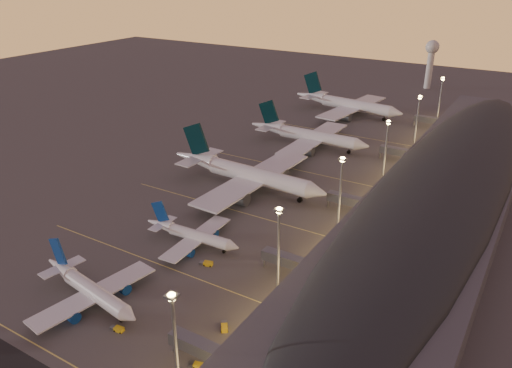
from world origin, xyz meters
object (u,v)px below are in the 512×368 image
object	(u,v)px
airliner_narrow_north	(192,235)
airliner_wide_far	(347,104)
baggage_tug_d	(224,327)
baggage_tug_a	(118,329)
radar_tower	(431,56)
airliner_narrow_south	(89,289)
airliner_wide_near	(246,174)
baggage_tug_b	(197,365)
airliner_wide_mid	(307,135)
baggage_tug_c	(207,263)

from	to	relation	value
airliner_narrow_north	airliner_wide_far	world-z (taller)	airliner_wide_far
baggage_tug_d	baggage_tug_a	bearing A→B (deg)	-93.32
airliner_wide_far	baggage_tug_d	size ratio (longest dim) A/B	17.57
baggage_tug_a	radar_tower	bearing A→B (deg)	83.91
airliner_narrow_south	baggage_tug_d	xyz separation A→B (m)	(35.82, 8.96, -3.03)
airliner_narrow_north	airliner_wide_near	bearing A→B (deg)	98.13
baggage_tug_d	baggage_tug_b	bearing A→B (deg)	-27.87
airliner_wide_mid	baggage_tug_a	distance (m)	142.93
airliner_narrow_south	airliner_narrow_north	distance (m)	36.53
airliner_wide_far	baggage_tug_c	world-z (taller)	airliner_wide_far
baggage_tug_c	baggage_tug_b	bearing A→B (deg)	-70.91
baggage_tug_b	baggage_tug_a	bearing A→B (deg)	168.91
baggage_tug_b	baggage_tug_d	size ratio (longest dim) A/B	0.92
airliner_narrow_south	baggage_tug_c	world-z (taller)	airliner_narrow_south
airliner_narrow_south	airliner_wide_mid	bearing A→B (deg)	100.93
airliner_wide_far	radar_tower	distance (m)	93.33
airliner_wide_far	airliner_wide_near	bearing A→B (deg)	-80.23
airliner_wide_near	airliner_wide_mid	bearing A→B (deg)	93.30
airliner_narrow_north	baggage_tug_b	distance (m)	52.40
baggage_tug_a	baggage_tug_c	size ratio (longest dim) A/B	0.87
airliner_narrow_south	baggage_tug_b	world-z (taller)	airliner_narrow_south
airliner_narrow_north	baggage_tug_c	distance (m)	13.63
airliner_narrow_south	airliner_wide_near	bearing A→B (deg)	101.66
airliner_wide_mid	baggage_tug_a	xyz separation A→B (m)	(19.23, -141.55, -4.57)
airliner_wide_mid	baggage_tug_c	bearing A→B (deg)	-78.95
airliner_narrow_north	radar_tower	bearing A→B (deg)	85.15
airliner_wide_near	baggage_tug_a	bearing A→B (deg)	-75.50
airliner_wide_mid	baggage_tug_d	world-z (taller)	airliner_wide_mid
airliner_wide_far	baggage_tug_d	distance (m)	194.64
airliner_wide_near	baggage_tug_c	size ratio (longest dim) A/B	16.77
airliner_wide_far	radar_tower	size ratio (longest dim) A/B	2.08
airliner_narrow_south	radar_tower	world-z (taller)	radar_tower
baggage_tug_b	baggage_tug_c	world-z (taller)	baggage_tug_c
airliner_wide_far	baggage_tug_b	bearing A→B (deg)	-69.87
airliner_narrow_south	airliner_wide_far	bearing A→B (deg)	101.72
airliner_narrow_south	airliner_wide_far	xyz separation A→B (m)	(-9.49, 198.18, 2.04)
airliner_narrow_south	baggage_tug_d	world-z (taller)	airliner_narrow_south
airliner_narrow_north	baggage_tug_c	xyz separation A→B (m)	(11.12, -7.44, -2.60)
airliner_narrow_north	airliner_wide_far	size ratio (longest dim) A/B	0.50
airliner_narrow_north	airliner_wide_mid	xyz separation A→B (m)	(-9.38, 100.50, 1.91)
radar_tower	baggage_tug_a	bearing A→B (deg)	-89.94
baggage_tug_a	baggage_tug_b	size ratio (longest dim) A/B	1.00
airliner_narrow_south	airliner_narrow_north	bearing A→B (deg)	91.54
airliner_wide_near	airliner_wide_mid	size ratio (longest dim) A/B	1.14
airliner_wide_near	baggage_tug_b	bearing A→B (deg)	-61.58
airliner_wide_near	airliner_narrow_south	bearing A→B (deg)	-84.92
radar_tower	airliner_narrow_south	bearing A→B (deg)	-92.85
airliner_wide_near	radar_tower	size ratio (longest dim) A/B	2.13
airliner_wide_mid	airliner_wide_near	bearing A→B (deg)	-88.81
radar_tower	baggage_tug_b	xyz separation A→B (m)	(23.51, -291.30, -21.42)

